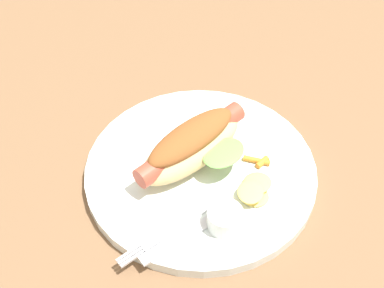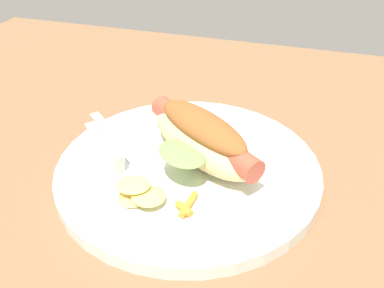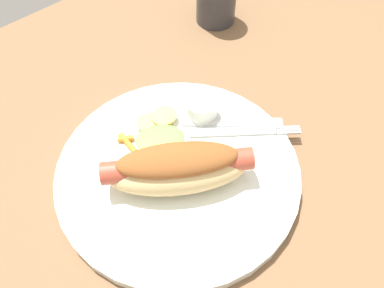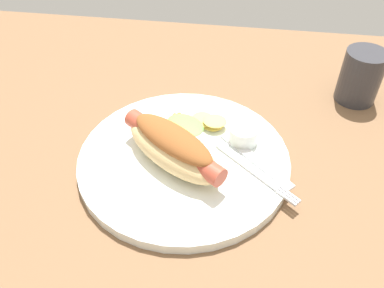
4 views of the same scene
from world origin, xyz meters
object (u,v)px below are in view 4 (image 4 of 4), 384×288
(sauce_ramekin, at_px, (244,135))
(drinking_cup, at_px, (361,76))
(fork, at_px, (253,171))
(knife, at_px, (255,160))
(hot_dog, at_px, (174,146))
(plate, at_px, (184,160))
(carrot_garnish, at_px, (177,120))
(chips_pile, at_px, (210,121))

(sauce_ramekin, height_order, drinking_cup, drinking_cup)
(fork, relative_size, drinking_cup, 1.31)
(knife, bearing_deg, drinking_cup, 93.67)
(hot_dog, height_order, fork, hot_dog)
(plate, distance_m, knife, 0.10)
(hot_dog, xyz_separation_m, fork, (-0.11, 0.00, -0.03))
(fork, bearing_deg, sauce_ramekin, 146.60)
(knife, bearing_deg, hot_dog, -126.70)
(hot_dog, height_order, carrot_garnish, hot_dog)
(knife, height_order, carrot_garnish, carrot_garnish)
(carrot_garnish, distance_m, drinking_cup, 0.32)
(fork, bearing_deg, knife, 125.19)
(fork, height_order, knife, same)
(sauce_ramekin, bearing_deg, fork, 106.19)
(hot_dog, distance_m, fork, 0.11)
(plate, distance_m, chips_pile, 0.08)
(plate, relative_size, sauce_ramekin, 7.07)
(sauce_ramekin, bearing_deg, chips_pile, -29.34)
(knife, distance_m, chips_pile, 0.10)
(carrot_garnish, bearing_deg, hot_dog, 97.65)
(knife, relative_size, drinking_cup, 1.50)
(hot_dog, bearing_deg, plate, 88.81)
(fork, relative_size, chips_pile, 1.87)
(hot_dog, xyz_separation_m, chips_pile, (-0.04, -0.09, -0.02))
(plate, height_order, chips_pile, chips_pile)
(hot_dog, xyz_separation_m, knife, (-0.11, -0.02, -0.03))
(sauce_ramekin, relative_size, chips_pile, 0.67)
(plate, bearing_deg, hot_dog, 52.89)
(plate, height_order, drinking_cup, drinking_cup)
(knife, xyz_separation_m, carrot_garnish, (0.12, -0.07, 0.00))
(chips_pile, distance_m, drinking_cup, 0.27)
(chips_pile, relative_size, carrot_garnish, 1.76)
(carrot_garnish, bearing_deg, sauce_ramekin, 163.66)
(carrot_garnish, bearing_deg, knife, 150.79)
(plate, xyz_separation_m, knife, (-0.10, -0.00, 0.01))
(hot_dog, relative_size, fork, 1.42)
(fork, height_order, carrot_garnish, carrot_garnish)
(hot_dog, height_order, chips_pile, hot_dog)
(plate, relative_size, fork, 2.55)
(sauce_ramekin, height_order, knife, sauce_ramekin)
(hot_dog, xyz_separation_m, carrot_garnish, (0.01, -0.09, -0.03))
(hot_dog, bearing_deg, fork, 34.05)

